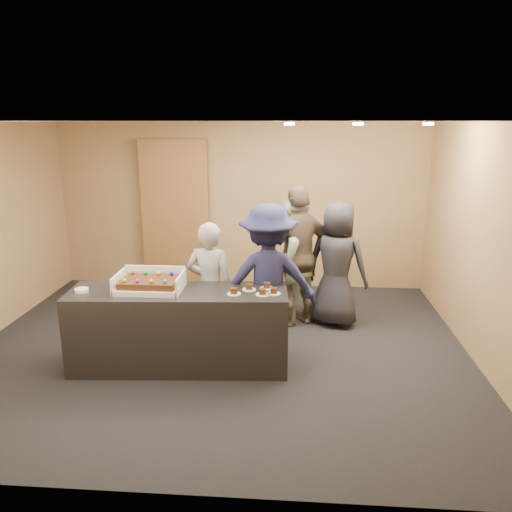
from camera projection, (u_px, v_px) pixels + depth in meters
name	position (u px, v px, depth m)	size (l,w,h in m)	color
room	(218.00, 242.00, 5.78)	(6.04, 6.00, 2.70)	black
serving_counter	(179.00, 329.00, 5.59)	(2.40, 0.70, 0.90)	black
storage_cabinet	(176.00, 214.00, 8.22)	(1.11, 0.15, 2.43)	brown
cake_box	(151.00, 285.00, 5.51)	(0.72, 0.50, 0.21)	white
sheet_cake	(150.00, 282.00, 5.47)	(0.61, 0.42, 0.12)	black
plate_stack	(82.00, 290.00, 5.44)	(0.15, 0.15, 0.04)	white
slice_a	(234.00, 292.00, 5.36)	(0.15, 0.15, 0.07)	white
slice_b	(249.00, 288.00, 5.50)	(0.15, 0.15, 0.07)	white
slice_c	(263.00, 293.00, 5.34)	(0.15, 0.15, 0.07)	white
slice_d	(267.00, 286.00, 5.54)	(0.15, 0.15, 0.07)	white
slice_e	(274.00, 292.00, 5.37)	(0.15, 0.15, 0.07)	white
person_server_grey	(210.00, 288.00, 5.91)	(0.58, 0.38, 1.59)	#9A9A9E
person_sage_man	(289.00, 262.00, 6.76)	(0.82, 0.64, 1.70)	#8FA377
person_navy_man	(268.00, 280.00, 5.83)	(1.16, 0.67, 1.80)	#1E2044
person_brown_extra	(299.00, 256.00, 6.67)	(1.11, 0.46, 1.90)	brown
person_dark_suit	(337.00, 264.00, 6.68)	(0.83, 0.54, 1.70)	#242429
ceiling_spotlights	(358.00, 124.00, 5.81)	(1.72, 0.12, 0.03)	#FFEAC6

